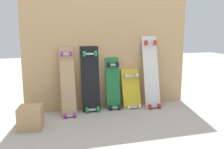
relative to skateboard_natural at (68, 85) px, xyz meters
name	(u,v)px	position (x,y,z in m)	size (l,w,h in m)	color
ground_plane	(110,108)	(0.53, 0.09, -0.35)	(12.00, 12.00, 0.00)	#B2AAA0
plywood_wall_panel	(109,40)	(0.53, 0.16, 0.49)	(2.04, 0.04, 1.68)	tan
skateboard_natural	(68,85)	(0.00, 0.00, 0.00)	(0.16, 0.30, 0.84)	tan
skateboard_black	(91,82)	(0.27, 0.06, 0.01)	(0.21, 0.20, 0.83)	black
skateboard_green	(113,86)	(0.55, 0.06, -0.07)	(0.17, 0.18, 0.69)	#1E7238
skateboard_yellow	(132,91)	(0.79, 0.05, -0.15)	(0.23, 0.21, 0.55)	gold
skateboard_white	(151,75)	(1.04, 0.02, 0.06)	(0.19, 0.27, 0.95)	silver
wooden_crate	(31,117)	(-0.40, -0.32, -0.24)	(0.22, 0.22, 0.22)	tan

